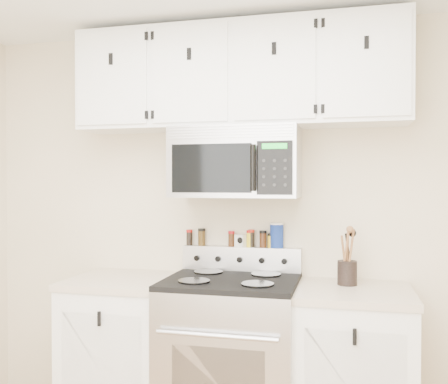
# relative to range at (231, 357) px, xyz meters

# --- Properties ---
(back_wall) EXTENTS (3.50, 0.01, 2.50)m
(back_wall) POSITION_rel_range_xyz_m (0.00, 0.32, 0.76)
(back_wall) COLOR #C1B690
(back_wall) RESTS_ON floor
(range) EXTENTS (0.76, 0.65, 1.10)m
(range) POSITION_rel_range_xyz_m (0.00, 0.00, 0.00)
(range) COLOR #B7B7BA
(range) RESTS_ON floor
(base_cabinet_left) EXTENTS (0.64, 0.62, 0.92)m
(base_cabinet_left) POSITION_rel_range_xyz_m (-0.69, 0.02, -0.03)
(base_cabinet_left) COLOR white
(base_cabinet_left) RESTS_ON floor
(base_cabinet_right) EXTENTS (0.64, 0.62, 0.92)m
(base_cabinet_right) POSITION_rel_range_xyz_m (0.69, 0.02, -0.03)
(base_cabinet_right) COLOR white
(base_cabinet_right) RESTS_ON floor
(microwave) EXTENTS (0.76, 0.44, 0.42)m
(microwave) POSITION_rel_range_xyz_m (0.00, 0.13, 1.14)
(microwave) COLOR #9E9EA3
(microwave) RESTS_ON back_wall
(upper_cabinets) EXTENTS (2.00, 0.35, 0.62)m
(upper_cabinets) POSITION_rel_range_xyz_m (-0.00, 0.15, 1.66)
(upper_cabinets) COLOR white
(upper_cabinets) RESTS_ON back_wall
(utensil_crock) EXTENTS (0.11, 0.11, 0.32)m
(utensil_crock) POSITION_rel_range_xyz_m (0.65, 0.12, 0.51)
(utensil_crock) COLOR black
(utensil_crock) RESTS_ON base_cabinet_right
(kitchen_timer) EXTENTS (0.08, 0.08, 0.08)m
(kitchen_timer) POSITION_rel_range_xyz_m (-0.00, 0.28, 0.65)
(kitchen_timer) COLOR white
(kitchen_timer) RESTS_ON range
(salt_canister) EXTENTS (0.09, 0.09, 0.16)m
(salt_canister) POSITION_rel_range_xyz_m (0.23, 0.28, 0.69)
(salt_canister) COLOR navy
(salt_canister) RESTS_ON range
(spice_jar_0) EXTENTS (0.04, 0.04, 0.10)m
(spice_jar_0) POSITION_rel_range_xyz_m (-0.35, 0.28, 0.66)
(spice_jar_0) COLOR black
(spice_jar_0) RESTS_ON range
(spice_jar_1) EXTENTS (0.05, 0.05, 0.11)m
(spice_jar_1) POSITION_rel_range_xyz_m (-0.26, 0.28, 0.67)
(spice_jar_1) COLOR #422E0F
(spice_jar_1) RESTS_ON range
(spice_jar_2) EXTENTS (0.04, 0.04, 0.10)m
(spice_jar_2) POSITION_rel_range_xyz_m (-0.07, 0.28, 0.66)
(spice_jar_2) COLOR #40220F
(spice_jar_2) RESTS_ON range
(spice_jar_3) EXTENTS (0.04, 0.04, 0.11)m
(spice_jar_3) POSITION_rel_range_xyz_m (0.06, 0.28, 0.67)
(spice_jar_3) COLOR yellow
(spice_jar_3) RESTS_ON range
(spice_jar_4) EXTENTS (0.04, 0.04, 0.11)m
(spice_jar_4) POSITION_rel_range_xyz_m (0.06, 0.28, 0.67)
(spice_jar_4) COLOR black
(spice_jar_4) RESTS_ON range
(spice_jar_5) EXTENTS (0.05, 0.05, 0.11)m
(spice_jar_5) POSITION_rel_range_xyz_m (0.14, 0.28, 0.67)
(spice_jar_5) COLOR #3D1F0E
(spice_jar_5) RESTS_ON range
(spice_jar_6) EXTENTS (0.04, 0.04, 0.09)m
(spice_jar_6) POSITION_rel_range_xyz_m (0.19, 0.28, 0.66)
(spice_jar_6) COLOR gold
(spice_jar_6) RESTS_ON range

